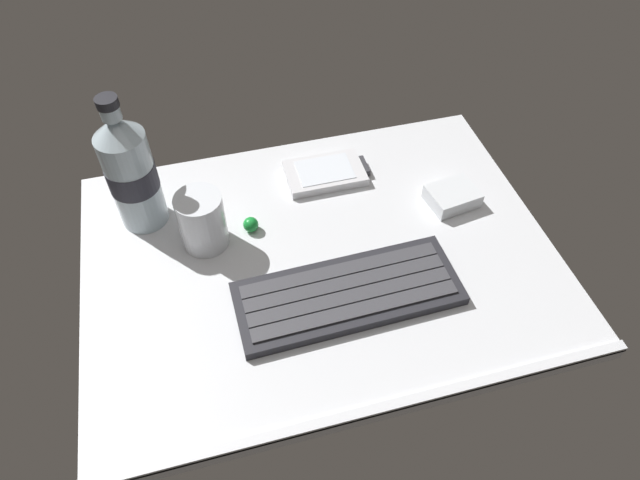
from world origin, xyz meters
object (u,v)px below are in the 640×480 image
at_px(keyboard, 348,293).
at_px(charger_block, 452,196).
at_px(juice_cup, 203,223).
at_px(handheld_device, 326,173).
at_px(trackball_mouse, 251,225).
at_px(water_bottle, 131,172).

xyz_separation_m(keyboard, charger_block, (0.20, 0.12, 0.00)).
relative_size(juice_cup, charger_block, 1.21).
relative_size(keyboard, charger_block, 4.18).
distance_m(handheld_device, trackball_mouse, 0.15).
distance_m(water_bottle, trackball_mouse, 0.18).
bearing_deg(water_bottle, keyboard, -40.77).
bearing_deg(keyboard, handheld_device, 81.75).
height_order(juice_cup, water_bottle, water_bottle).
distance_m(keyboard, trackball_mouse, 0.18).
height_order(water_bottle, charger_block, water_bottle).
bearing_deg(trackball_mouse, charger_block, -4.33).
bearing_deg(water_bottle, juice_cup, -40.73).
xyz_separation_m(keyboard, juice_cup, (-0.16, 0.14, 0.03)).
height_order(keyboard, water_bottle, water_bottle).
bearing_deg(trackball_mouse, keyboard, -55.99).
relative_size(keyboard, water_bottle, 1.41).
bearing_deg(charger_block, trackball_mouse, 175.67).
height_order(handheld_device, charger_block, charger_block).
bearing_deg(juice_cup, water_bottle, 139.27).
bearing_deg(juice_cup, keyboard, -40.80).
xyz_separation_m(handheld_device, water_bottle, (-0.28, -0.02, 0.08)).
height_order(keyboard, charger_block, charger_block).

